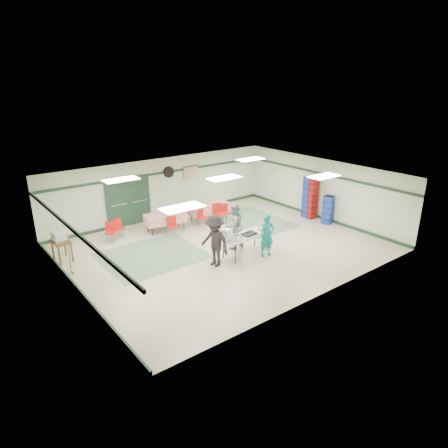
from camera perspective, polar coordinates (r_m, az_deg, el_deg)
floor at (r=15.07m, az=0.03°, el=-3.34°), size 11.00×11.00×0.00m
ceiling at (r=14.20m, az=0.03°, el=6.69°), size 11.00×11.00×0.00m
wall_back at (r=18.19m, az=-8.72°, el=5.11°), size 11.00×0.00×11.00m
wall_front at (r=11.60m, az=13.82°, el=-4.17°), size 11.00×0.00×11.00m
wall_left at (r=12.24m, az=-20.82°, el=-3.64°), size 0.00×9.00×9.00m
wall_right at (r=18.33m, az=13.80°, el=4.86°), size 0.00×9.00×9.00m
trim_back at (r=18.00m, az=-8.79°, el=7.24°), size 11.00×0.06×0.10m
baseboard_back at (r=18.54m, az=-8.46°, el=1.24°), size 11.00×0.06×0.12m
trim_left at (r=11.99m, az=-21.09°, el=-0.55°), size 0.06×9.00×0.10m
baseboard_left at (r=12.79m, az=-19.97°, el=-8.91°), size 0.06×9.00×0.12m
trim_right at (r=18.14m, az=13.93°, el=6.98°), size 0.06×9.00×0.10m
baseboard_right at (r=18.68m, az=13.42°, el=1.03°), size 0.06×9.00×0.12m
green_patch_a at (r=14.62m, az=-10.20°, el=-4.44°), size 3.50×3.00×0.01m
green_patch_b at (r=17.81m, az=4.20°, el=0.41°), size 2.50×3.50×0.01m
double_door_left at (r=17.31m, az=-14.91°, el=2.83°), size 0.90×0.06×2.10m
double_door_right at (r=17.68m, az=-12.10°, el=3.43°), size 0.90×0.06×2.10m
door_frame at (r=17.47m, az=-13.48°, el=3.11°), size 2.00×0.03×2.15m
wall_fan at (r=18.12m, az=-7.91°, el=7.37°), size 0.50×0.10×0.50m
scroll_banner at (r=18.77m, az=-4.69°, el=7.31°), size 0.80×0.02×0.60m
serving_table at (r=14.22m, az=3.12°, el=-1.72°), size 1.91×0.90×0.76m
sheet_tray_right at (r=14.51m, az=5.00°, el=-1.08°), size 0.56×0.44×0.02m
sheet_tray_mid at (r=14.19m, az=2.69°, el=-1.52°), size 0.65×0.51×0.02m
sheet_tray_left at (r=13.87m, az=1.80°, el=-2.04°), size 0.64×0.51×0.02m
baking_pan at (r=14.21m, az=3.61°, el=-1.38°), size 0.54×0.37×0.08m
foam_box_stack at (r=13.71m, az=0.34°, el=-1.50°), size 0.25×0.23×0.38m
volunteer_teal at (r=14.17m, az=6.17°, el=-1.64°), size 0.63×0.47×1.55m
volunteer_grey at (r=14.70m, az=1.40°, el=-0.24°), size 0.91×0.73×1.77m
volunteer_dark at (r=13.32m, az=-1.33°, el=-2.47°), size 0.86×1.25×1.78m
dining_table_a at (r=17.75m, az=-2.20°, el=2.32°), size 1.79×0.87×0.77m
dining_table_b at (r=16.64m, az=-8.36°, el=0.87°), size 1.76×1.00×0.77m
chair_a at (r=17.38m, az=-0.87°, el=1.85°), size 0.49×0.49×0.89m
chair_b at (r=16.92m, az=-3.13°, el=1.17°), size 0.50×0.50×0.83m
chair_c at (r=17.61m, az=0.13°, el=1.91°), size 0.42×0.42×0.81m
chair_d at (r=16.18m, az=-7.42°, el=0.01°), size 0.46×0.46×0.78m
chair_loose_a at (r=16.32m, az=-14.91°, el=-0.37°), size 0.37×0.37×0.78m
chair_loose_b at (r=15.99m, az=-15.94°, el=-0.83°), size 0.51×0.51×0.81m
crate_stack_blue_a at (r=17.86m, az=14.62°, el=1.97°), size 0.47×0.47×1.26m
crate_stack_red at (r=18.32m, az=12.40°, el=3.70°), size 0.44×0.44×1.92m
crate_stack_blue_b at (r=18.44m, az=11.97°, el=3.76°), size 0.48×0.48×1.87m
printer_table at (r=14.88m, az=-22.24°, el=-2.62°), size 0.56×0.84×0.74m
office_printer at (r=14.86m, az=-22.48°, el=-1.48°), size 0.51×0.46×0.35m
broom at (r=13.80m, az=-21.25°, el=-3.81°), size 0.08×0.23×1.40m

